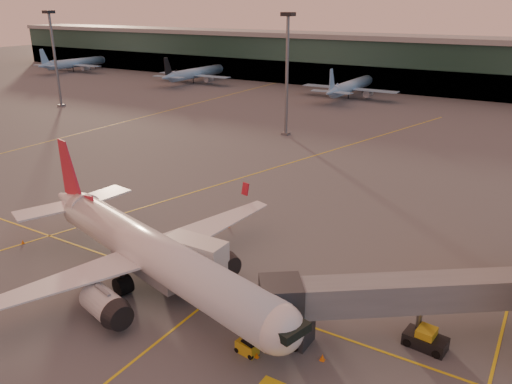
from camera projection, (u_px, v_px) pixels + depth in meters
The scene contains 15 objects.
ground at pixel (145, 304), 48.10m from camera, with size 600.00×600.00×0.00m, color #4C4F54.
taxi_markings at pixel (291, 169), 87.21m from camera, with size 100.12×173.00×0.01m.
terminal at pixel (455, 66), 158.28m from camera, with size 400.00×20.00×17.60m.
mast_west_far at pixel (54, 52), 136.26m from camera, with size 2.40×2.40×25.60m.
mast_west_near at pixel (287, 66), 105.33m from camera, with size 2.40×2.40×25.60m.
distant_aircraft_row at pixel (363, 99), 152.60m from camera, with size 290.00×34.00×13.00m.
main_airplane at pixel (150, 253), 49.52m from camera, with size 39.65×36.14×12.14m.
jet_bridge at pixel (440, 295), 41.95m from camera, with size 24.55×19.05×5.96m.
catering_truck at pixel (197, 259), 50.64m from camera, with size 6.43×2.95×4.97m.
gpu_cart at pixel (247, 348), 41.11m from camera, with size 1.96×1.32×1.08m.
pushback_tug at pixel (425, 340), 41.77m from camera, with size 3.66×2.24×1.79m.
cone_nose at pixel (322, 357), 40.35m from camera, with size 0.47×0.47×0.60m.
cone_tail at pixel (23, 242), 60.08m from camera, with size 0.38×0.38×0.49m.
cone_wing_left at pixel (228, 225), 64.54m from camera, with size 0.43×0.43×0.54m.
cone_fwd at pixel (257, 355), 40.68m from camera, with size 0.38×0.38×0.49m.
Camera 1 is at (30.62, -29.59, 27.05)m, focal length 35.00 mm.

